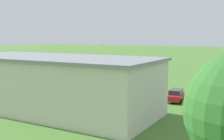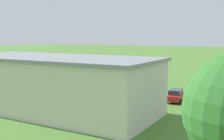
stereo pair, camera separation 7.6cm
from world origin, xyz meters
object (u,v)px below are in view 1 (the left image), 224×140
at_px(hangar, 53,83).
at_px(car_grey, 39,81).
at_px(windsock, 101,45).
at_px(car_silver, 14,78).
at_px(person_at_fence_line, 74,83).
at_px(car_red, 176,95).
at_px(person_crossing_taxiway, 62,77).
at_px(biplane, 121,63).

xyz_separation_m(hangar, car_grey, (13.88, -12.54, -2.49)).
bearing_deg(car_grey, windsock, -74.71).
bearing_deg(car_silver, car_grey, 176.09).
bearing_deg(windsock, person_at_fence_line, 114.40).
distance_m(car_grey, person_at_fence_line, 7.20).
distance_m(car_red, person_crossing_taxiway, 26.29).
distance_m(hangar, biplane, 35.89).
relative_size(hangar, person_at_fence_line, 14.93).
bearing_deg(person_crossing_taxiway, windsock, -71.51).
xyz_separation_m(biplane, person_at_fence_line, (-1.26, 21.28, -1.82)).
distance_m(hangar, person_crossing_taxiway, 23.34).
distance_m(biplane, person_crossing_taxiway, 17.04).
bearing_deg(person_at_fence_line, biplane, -86.62).
height_order(car_grey, person_crossing_taxiway, car_grey).
bearing_deg(biplane, person_at_fence_line, 93.38).
distance_m(car_grey, person_crossing_taxiway, 6.40).
height_order(biplane, windsock, windsock).
distance_m(biplane, car_red, 30.41).
xyz_separation_m(car_grey, person_at_fence_line, (-7.10, -1.16, 0.02)).
relative_size(hangar, biplane, 3.26).
bearing_deg(person_crossing_taxiway, hangar, 125.38).
bearing_deg(car_silver, hangar, 147.95).
xyz_separation_m(car_silver, windsock, (4.67, -41.84, 5.26)).
bearing_deg(car_red, biplane, -48.78).
distance_m(car_silver, windsock, 42.43).
distance_m(car_red, car_silver, 32.76).
bearing_deg(car_red, person_crossing_taxiway, -14.95).
bearing_deg(car_grey, person_at_fence_line, -170.74).
distance_m(car_silver, person_crossing_taxiway, 9.42).
relative_size(biplane, car_grey, 1.84).
bearing_deg(car_silver, person_at_fence_line, -177.19).
bearing_deg(hangar, car_silver, -32.05).
height_order(biplane, person_crossing_taxiway, biplane).
xyz_separation_m(person_at_fence_line, windsock, (18.67, -41.15, 5.24)).
height_order(hangar, windsock, windsock).
xyz_separation_m(person_at_fence_line, person_crossing_taxiway, (6.66, -5.22, -0.06)).
distance_m(person_at_fence_line, windsock, 45.49).
height_order(biplane, car_red, biplane).
height_order(hangar, car_red, hangar).
height_order(car_silver, person_crossing_taxiway, car_silver).
xyz_separation_m(hangar, person_crossing_taxiway, (13.43, -18.92, -2.52)).
xyz_separation_m(car_silver, person_at_fence_line, (-14.00, -0.69, 0.02)).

